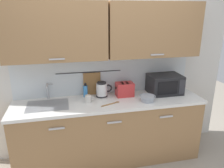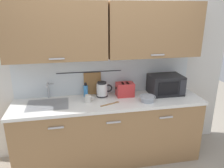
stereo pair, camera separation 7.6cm
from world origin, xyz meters
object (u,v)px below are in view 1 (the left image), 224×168
wooden_spoon (113,103)px  dish_soap_bottle (85,91)px  electric_kettle (102,89)px  toaster (125,89)px  microwave (165,84)px  mixing_bowl (147,98)px  mug_near_sink (88,99)px

wooden_spoon → dish_soap_bottle: bearing=133.6°
electric_kettle → wooden_spoon: electric_kettle is taller
electric_kettle → toaster: electric_kettle is taller
microwave → electric_kettle: (-0.90, 0.07, -0.03)m
mixing_bowl → dish_soap_bottle: bearing=156.3°
wooden_spoon → mixing_bowl: bearing=-1.8°
microwave → toaster: (-0.59, 0.02, -0.04)m
mug_near_sink → wooden_spoon: mug_near_sink is taller
mixing_bowl → microwave: bearing=33.9°
electric_kettle → mug_near_sink: (-0.21, -0.17, -0.05)m
microwave → dish_soap_bottle: 1.14m
microwave → wooden_spoon: microwave is taller
dish_soap_bottle → toaster: dish_soap_bottle is taller
mug_near_sink → mixing_bowl: size_ratio=0.56×
mug_near_sink → toaster: (0.53, 0.12, 0.05)m
electric_kettle → wooden_spoon: bearing=-73.5°
microwave → wooden_spoon: 0.86m
dish_soap_bottle → mixing_bowl: dish_soap_bottle is taller
microwave → mug_near_sink: size_ratio=3.83×
electric_kettle → wooden_spoon: size_ratio=0.85×
mixing_bowl → wooden_spoon: bearing=178.2°
dish_soap_bottle → mug_near_sink: 0.21m
toaster → dish_soap_bottle: bearing=170.8°
microwave → wooden_spoon: bearing=-164.8°
electric_kettle → toaster: (0.31, -0.05, -0.01)m
toaster → mixing_bowl: bearing=-46.5°
toaster → wooden_spoon: toaster is taller
wooden_spoon → microwave: bearing=15.2°
electric_kettle → mixing_bowl: (0.55, -0.30, -0.06)m
electric_kettle → mixing_bowl: size_ratio=1.06×
dish_soap_bottle → mug_near_sink: bearing=-86.6°
electric_kettle → dish_soap_bottle: bearing=170.4°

